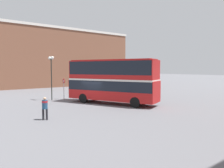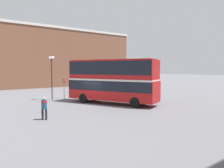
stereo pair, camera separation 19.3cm
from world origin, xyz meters
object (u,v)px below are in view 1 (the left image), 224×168
parked_car_kerb_near (107,89)px  double_decker_bus (112,79)px  pedestrian_foreground (45,106)px  street_lamp_twin_globe (51,66)px  no_entry_sign (64,86)px

parked_car_kerb_near → double_decker_bus: bearing=144.9°
pedestrian_foreground → street_lamp_twin_globe: size_ratio=0.33×
no_entry_sign → pedestrian_foreground: bearing=-32.3°
double_decker_bus → street_lamp_twin_globe: bearing=-170.3°
double_decker_bus → street_lamp_twin_globe: street_lamp_twin_globe is taller
double_decker_bus → parked_car_kerb_near: size_ratio=2.48×
double_decker_bus → pedestrian_foreground: size_ratio=5.94×
no_entry_sign → parked_car_kerb_near: bearing=99.7°
parked_car_kerb_near → street_lamp_twin_globe: size_ratio=0.78×
double_decker_bus → pedestrian_foreground: 9.60m
double_decker_bus → no_entry_sign: 7.23m
parked_car_kerb_near → street_lamp_twin_globe: (1.22, -9.41, 3.44)m
parked_car_kerb_near → no_entry_sign: size_ratio=1.60×
parked_car_kerb_near → pedestrian_foreground: bearing=125.7°
street_lamp_twin_globe → no_entry_sign: bearing=85.7°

